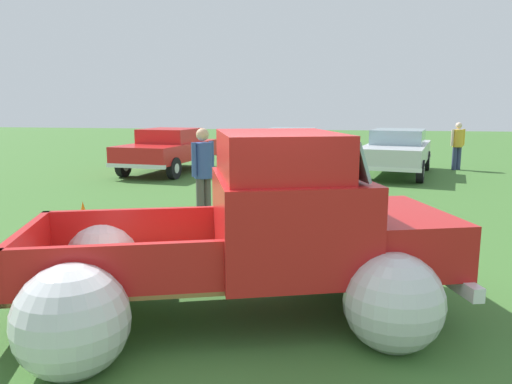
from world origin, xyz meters
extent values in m
plane|color=#3D6B2D|center=(0.00, 0.00, 0.00)|extent=(80.00, 80.00, 0.00)
cylinder|color=black|center=(1.09, 1.29, 0.38)|extent=(0.79, 0.45, 0.76)
cylinder|color=silver|center=(1.09, 1.29, 0.38)|extent=(0.40, 0.33, 0.34)
cylinder|color=black|center=(1.65, -0.36, 0.38)|extent=(0.79, 0.45, 0.76)
cylinder|color=silver|center=(1.65, -0.36, 0.38)|extent=(0.40, 0.33, 0.34)
cylinder|color=black|center=(-1.56, 0.39, 0.38)|extent=(0.79, 0.45, 0.76)
cylinder|color=silver|center=(-1.56, 0.39, 0.38)|extent=(0.40, 0.33, 0.34)
cylinder|color=black|center=(-1.00, -1.26, 0.38)|extent=(0.79, 0.45, 0.76)
cylinder|color=silver|center=(-1.00, -1.26, 0.38)|extent=(0.40, 0.33, 0.34)
sphere|color=silver|center=(-1.57, 0.44, 0.44)|extent=(1.22, 1.22, 0.96)
sphere|color=silver|center=(-0.98, -1.31, 0.44)|extent=(1.22, 1.22, 0.96)
cube|color=olive|center=(-0.90, -0.31, 0.54)|extent=(2.44, 2.12, 0.04)
cube|color=red|center=(-1.13, 0.39, 0.77)|extent=(1.97, 0.74, 0.50)
cube|color=red|center=(-0.66, -1.00, 0.77)|extent=(1.97, 0.74, 0.50)
cube|color=red|center=(0.03, 0.01, 0.77)|extent=(0.57, 1.48, 0.50)
cube|color=red|center=(-1.83, -0.62, 0.77)|extent=(0.57, 1.48, 0.50)
cube|color=red|center=(0.62, 0.21, 0.99)|extent=(1.92, 2.08, 0.95)
cube|color=red|center=(0.52, 0.18, 1.70)|extent=(1.58, 1.83, 0.45)
cube|color=#8CADB7|center=(1.13, 0.38, 1.68)|extent=(0.61, 1.43, 0.38)
cube|color=red|center=(1.61, 0.55, 0.80)|extent=(1.71, 1.94, 0.55)
sphere|color=silver|center=(1.08, 1.32, 0.42)|extent=(1.17, 1.17, 0.92)
sphere|color=silver|center=(1.66, -0.39, 0.42)|extent=(1.17, 1.17, 0.92)
cube|color=silver|center=(2.12, 0.72, 0.46)|extent=(0.75, 1.91, 0.14)
sphere|color=red|center=(-2.34, 0.04, 0.64)|extent=(0.14, 0.14, 0.11)
cylinder|color=black|center=(-3.82, 9.11, 0.33)|extent=(0.28, 0.68, 0.66)
cylinder|color=silver|center=(-3.82, 9.11, 0.33)|extent=(0.24, 0.32, 0.30)
cylinder|color=black|center=(-5.53, 9.31, 0.33)|extent=(0.28, 0.68, 0.66)
cylinder|color=silver|center=(-5.53, 9.31, 0.33)|extent=(0.24, 0.32, 0.30)
cylinder|color=black|center=(-3.51, 11.78, 0.33)|extent=(0.28, 0.68, 0.66)
cylinder|color=silver|center=(-3.51, 11.78, 0.33)|extent=(0.24, 0.32, 0.30)
cylinder|color=black|center=(-5.22, 11.98, 0.33)|extent=(0.28, 0.68, 0.66)
cylinder|color=silver|center=(-5.22, 11.98, 0.33)|extent=(0.24, 0.32, 0.30)
cube|color=red|center=(-4.52, 10.54, 0.71)|extent=(2.32, 4.39, 0.55)
cube|color=red|center=(-4.50, 10.71, 1.21)|extent=(1.80, 1.94, 0.45)
cube|color=silver|center=(-4.28, 12.59, 0.45)|extent=(1.90, 0.32, 0.12)
cube|color=silver|center=(-4.76, 8.49, 0.45)|extent=(1.90, 0.32, 0.12)
cylinder|color=black|center=(0.23, 9.93, 0.33)|extent=(0.21, 0.66, 0.66)
cylinder|color=silver|center=(0.23, 9.93, 0.33)|extent=(0.22, 0.30, 0.30)
cylinder|color=black|center=(-1.43, 9.96, 0.33)|extent=(0.21, 0.66, 0.66)
cylinder|color=silver|center=(-1.43, 9.96, 0.33)|extent=(0.22, 0.30, 0.30)
cylinder|color=black|center=(0.27, 12.83, 0.33)|extent=(0.21, 0.66, 0.66)
cylinder|color=silver|center=(0.27, 12.83, 0.33)|extent=(0.22, 0.30, 0.30)
cylinder|color=black|center=(-1.39, 12.85, 0.33)|extent=(0.21, 0.66, 0.66)
cylinder|color=silver|center=(-1.39, 12.85, 0.33)|extent=(0.22, 0.30, 0.30)
cube|color=silver|center=(-0.58, 11.39, 0.71)|extent=(1.84, 4.55, 0.55)
cube|color=#8CADB7|center=(-0.58, 11.57, 1.21)|extent=(1.57, 1.92, 0.45)
cube|color=silver|center=(-0.55, 13.61, 0.45)|extent=(1.84, 0.13, 0.12)
cube|color=silver|center=(-0.61, 9.17, 0.45)|extent=(1.84, 0.13, 0.12)
cylinder|color=black|center=(3.35, 9.70, 0.33)|extent=(0.33, 0.69, 0.66)
cylinder|color=silver|center=(3.35, 9.70, 0.33)|extent=(0.27, 0.33, 0.30)
cylinder|color=black|center=(1.72, 10.05, 0.33)|extent=(0.33, 0.69, 0.66)
cylinder|color=silver|center=(1.72, 10.05, 0.33)|extent=(0.27, 0.33, 0.30)
cylinder|color=black|center=(3.96, 12.58, 0.33)|extent=(0.33, 0.69, 0.66)
cylinder|color=silver|center=(3.96, 12.58, 0.33)|extent=(0.27, 0.33, 0.30)
cylinder|color=black|center=(2.33, 12.92, 0.33)|extent=(0.33, 0.69, 0.66)
cylinder|color=silver|center=(2.33, 12.92, 0.33)|extent=(0.27, 0.33, 0.30)
cube|color=silver|center=(2.84, 11.31, 0.71)|extent=(2.70, 4.86, 0.55)
cube|color=#8CADB7|center=(2.88, 11.49, 1.21)|extent=(1.91, 2.21, 0.45)
cube|color=silver|center=(3.31, 13.52, 0.45)|extent=(1.82, 0.48, 0.12)
cube|color=silver|center=(2.37, 9.10, 0.45)|extent=(1.82, 0.48, 0.12)
cylinder|color=navy|center=(4.92, 12.90, 0.39)|extent=(0.20, 0.20, 0.79)
cylinder|color=navy|center=(5.07, 12.97, 0.39)|extent=(0.20, 0.20, 0.79)
cylinder|color=gold|center=(5.00, 12.93, 1.08)|extent=(0.45, 0.45, 0.59)
cylinder|color=beige|center=(4.80, 12.84, 1.11)|extent=(0.12, 0.12, 0.56)
cylinder|color=gold|center=(5.20, 13.02, 1.11)|extent=(0.12, 0.12, 0.56)
sphere|color=beige|center=(5.00, 12.93, 1.51)|extent=(0.28, 0.28, 0.21)
cylinder|color=#4C4742|center=(-1.41, 3.80, 0.43)|extent=(0.21, 0.21, 0.87)
cylinder|color=#4C4742|center=(-1.32, 3.95, 0.43)|extent=(0.21, 0.21, 0.87)
cylinder|color=#334C8C|center=(-1.37, 3.87, 1.19)|extent=(0.47, 0.47, 0.65)
cylinder|color=#334C8C|center=(-1.48, 3.68, 1.22)|extent=(0.12, 0.12, 0.62)
cylinder|color=#334C8C|center=(-1.26, 4.06, 1.22)|extent=(0.12, 0.12, 0.62)
sphere|color=#DBAD84|center=(-1.37, 3.87, 1.66)|extent=(0.32, 0.32, 0.23)
cube|color=black|center=(-3.04, 2.52, 0.01)|extent=(0.36, 0.36, 0.03)
cone|color=orange|center=(-3.04, 2.52, 0.33)|extent=(0.28, 0.28, 0.60)
cylinder|color=white|center=(-3.04, 2.52, 0.42)|extent=(0.17, 0.17, 0.08)
camera|label=1|loc=(1.17, -4.74, 2.18)|focal=34.28mm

